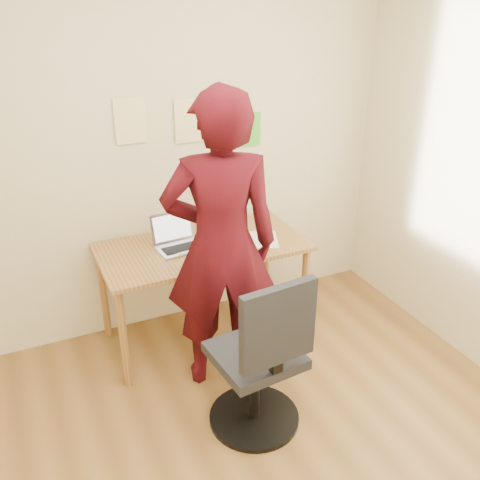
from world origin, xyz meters
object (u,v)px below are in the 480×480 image
laptop (177,240)px  office_chair (261,367)px  person (221,246)px  desk (203,256)px  phone (250,250)px

laptop → office_chair: (0.12, -1.03, -0.35)m
office_chair → person: (-0.01, 0.53, 0.51)m
desk → laptop: laptop is taller
laptop → person: (0.11, -0.51, 0.16)m
desk → person: size_ratio=0.74×
desk → phone: bearing=-39.0°
phone → office_chair: size_ratio=0.12×
desk → phone: size_ratio=10.99×
office_chair → person: person is taller
desk → person: (-0.05, -0.46, 0.29)m
laptop → office_chair: 1.10m
phone → person: person is taller
office_chair → person: size_ratio=0.54×
person → phone: bearing=-125.0°
laptop → person: size_ratio=0.17×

